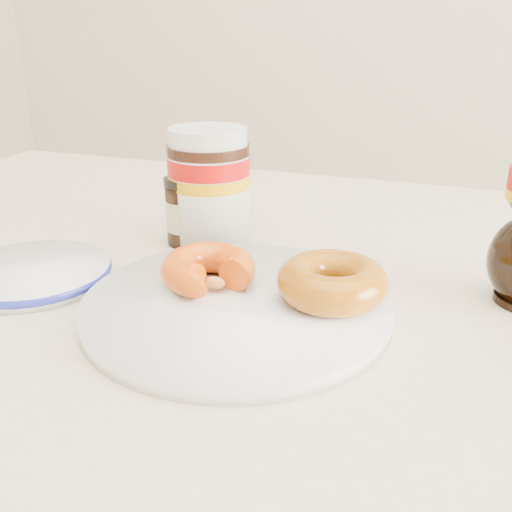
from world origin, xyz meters
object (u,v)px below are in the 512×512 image
(donut_whole, at_px, (332,282))
(blue_rim_saucer, at_px, (34,272))
(plate, at_px, (237,305))
(dining_table, at_px, (297,364))
(donut_bitten, at_px, (208,269))
(dark_jar, at_px, (187,212))
(nutella_jar, at_px, (209,181))

(donut_whole, relative_size, blue_rim_saucer, 0.64)
(plate, relative_size, blue_rim_saucer, 1.79)
(plate, bearing_deg, dining_table, 57.64)
(dining_table, bearing_deg, donut_bitten, -149.64)
(donut_bitten, distance_m, blue_rim_saucer, 0.18)
(donut_whole, bearing_deg, dining_table, 137.66)
(donut_whole, distance_m, dark_jar, 0.23)
(dining_table, distance_m, donut_bitten, 0.14)
(donut_bitten, bearing_deg, blue_rim_saucer, -164.46)
(dark_jar, bearing_deg, donut_bitten, -56.02)
(donut_bitten, xyz_separation_m, dark_jar, (-0.08, 0.12, 0.01))
(nutella_jar, relative_size, blue_rim_saucer, 0.87)
(donut_bitten, height_order, dark_jar, dark_jar)
(donut_bitten, relative_size, nutella_jar, 0.67)
(dining_table, bearing_deg, donut_whole, -42.34)
(dark_jar, height_order, blue_rim_saucer, dark_jar)
(blue_rim_saucer, bearing_deg, nutella_jar, 54.55)
(nutella_jar, bearing_deg, dining_table, -35.40)
(plate, relative_size, dark_jar, 3.49)
(donut_bitten, bearing_deg, nutella_jar, 121.41)
(donut_whole, bearing_deg, blue_rim_saucer, -173.66)
(dining_table, height_order, dark_jar, dark_jar)
(dining_table, relative_size, donut_bitten, 15.84)
(plate, xyz_separation_m, donut_bitten, (-0.04, 0.02, 0.02))
(donut_whole, bearing_deg, donut_bitten, -175.88)
(dining_table, xyz_separation_m, donut_whole, (0.04, -0.04, 0.11))
(donut_bitten, height_order, nutella_jar, nutella_jar)
(plate, height_order, blue_rim_saucer, blue_rim_saucer)
(donut_bitten, bearing_deg, donut_whole, 11.92)
(donut_bitten, relative_size, dark_jar, 1.13)
(plate, relative_size, donut_bitten, 3.09)
(donut_bitten, relative_size, donut_whole, 0.91)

